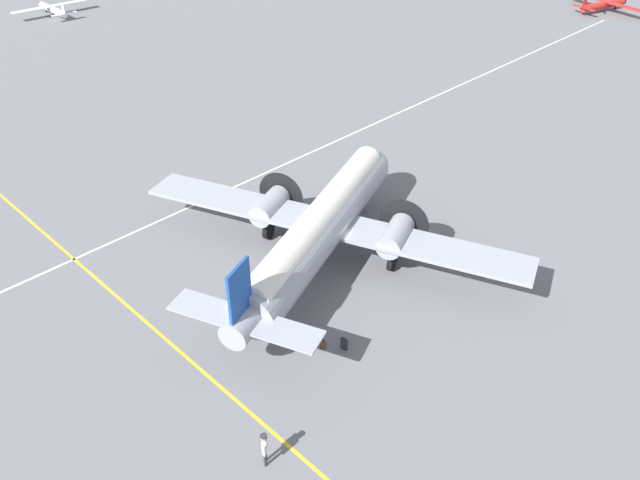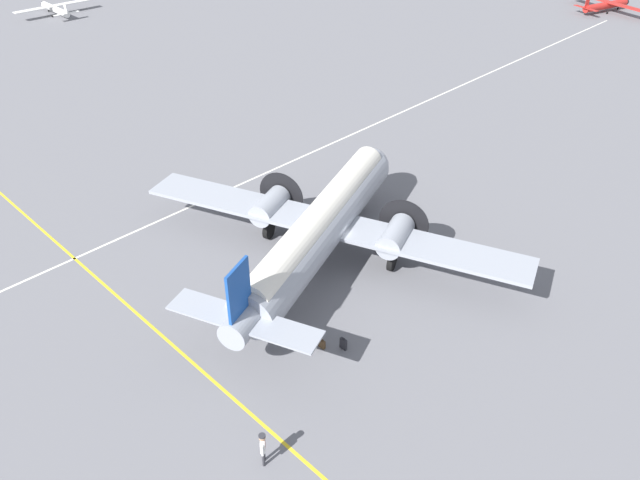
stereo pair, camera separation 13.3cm
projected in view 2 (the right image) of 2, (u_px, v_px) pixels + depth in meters
ground_plane at (320, 264)px, 35.45m from camera, size 300.00×300.00×0.00m
apron_line_eastwest at (177, 349)px, 29.83m from camera, size 120.00×0.16×0.01m
apron_line_northsouth at (210, 198)px, 41.47m from camera, size 0.16×120.00×0.01m
airliner_main at (323, 223)px, 34.33m from camera, size 22.18×18.47×5.72m
crew_foreground at (263, 446)px, 24.05m from camera, size 0.44×0.43×1.69m
suitcase_near_door at (343, 344)px, 29.70m from camera, size 0.37×0.14×0.65m
suitcase_upright_spare at (322, 344)px, 29.80m from camera, size 0.37×0.15×0.50m
light_aircraft_distant at (54, 9)px, 77.82m from camera, size 7.25×9.81×1.91m
light_aircraft_taxiing at (607, 5)px, 79.12m from camera, size 10.80×8.23×2.08m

